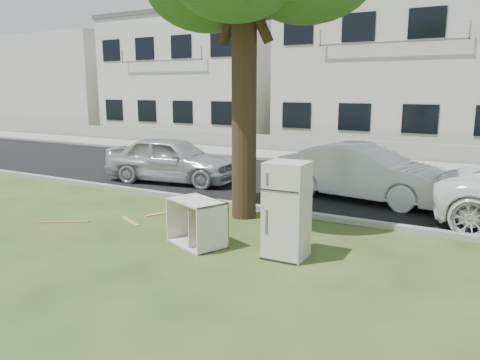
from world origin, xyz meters
The scene contains 16 objects.
ground centered at (0.00, 0.00, 0.00)m, with size 120.00×120.00×0.00m, color #2B4619.
road centered at (0.00, 6.00, 0.01)m, with size 120.00×7.00×0.01m, color black.
kerb_near centered at (0.00, 2.45, 0.00)m, with size 120.00×0.18×0.12m, color gray.
kerb_far centered at (0.00, 9.55, 0.00)m, with size 120.00×0.18×0.12m, color gray.
sidewalk centered at (0.00, 11.00, 0.01)m, with size 120.00×2.80×0.01m, color gray.
low_wall centered at (0.00, 12.60, 0.35)m, with size 120.00×0.15×0.70m, color gray.
townhouse_left centered at (-12.00, 17.50, 3.52)m, with size 10.20×8.16×7.04m.
townhouse_center centered at (0.00, 17.50, 3.72)m, with size 11.22×8.16×7.44m.
filler_left centered at (-26.00, 18.00, 3.20)m, with size 16.00×9.00×6.40m, color beige.
fridge centered at (1.47, -0.07, 0.82)m, with size 0.67×0.63×1.64m, color #B5AFA4.
cabinet centered at (-0.21, -0.29, 0.42)m, with size 1.08×0.67×0.84m, color beige.
plank_a centered at (-3.53, -0.52, 0.01)m, with size 1.05×0.09×0.02m, color olive.
plank_b centered at (-2.35, 0.23, 0.01)m, with size 0.85×0.08×0.02m, color tan.
plank_c centered at (-2.13, 1.09, 0.01)m, with size 0.87×0.10×0.02m, color tan.
car_center centered at (1.46, 4.76, 0.72)m, with size 1.52×4.35×1.43m, color white.
car_left centered at (-4.24, 4.18, 0.70)m, with size 1.66×4.13×1.41m, color #B1B5B8.
Camera 1 is at (4.56, -7.04, 2.81)m, focal length 35.00 mm.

